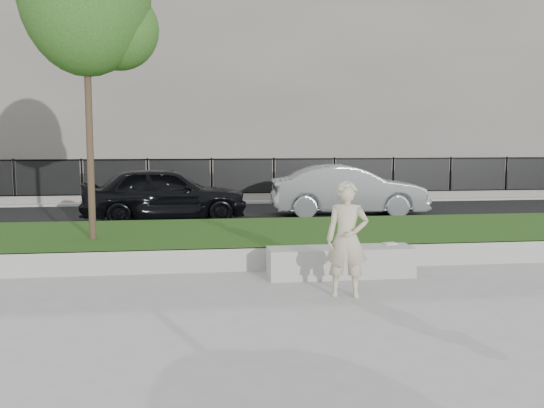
{
  "coord_description": "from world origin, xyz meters",
  "views": [
    {
      "loc": [
        -1.39,
        -9.25,
        2.29
      ],
      "look_at": [
        0.05,
        1.2,
        1.15
      ],
      "focal_mm": 40.0,
      "sensor_mm": 36.0,
      "label": 1
    }
  ],
  "objects": [
    {
      "name": "iron_fence",
      "position": [
        0.0,
        12.0,
        0.54
      ],
      "size": [
        32.0,
        0.3,
        1.5
      ],
      "color": "slate",
      "rests_on": "far_pavement"
    },
    {
      "name": "street",
      "position": [
        0.0,
        8.5,
        0.02
      ],
      "size": [
        34.0,
        7.0,
        0.04
      ],
      "primitive_type": "cube",
      "color": "black",
      "rests_on": "ground"
    },
    {
      "name": "grass_kerb",
      "position": [
        0.0,
        1.04,
        0.2
      ],
      "size": [
        34.0,
        0.08,
        0.4
      ],
      "primitive_type": "cube",
      "color": "gray",
      "rests_on": "ground"
    },
    {
      "name": "car_dark",
      "position": [
        -2.04,
        7.44,
        0.8
      ],
      "size": [
        4.54,
        2.05,
        1.51
      ],
      "primitive_type": "imported",
      "rotation": [
        0.0,
        0.0,
        1.63
      ],
      "color": "black",
      "rests_on": "street"
    },
    {
      "name": "book",
      "position": [
        2.0,
        0.56,
        0.51
      ],
      "size": [
        0.25,
        0.2,
        0.02
      ],
      "primitive_type": "cube",
      "rotation": [
        0.0,
        0.0,
        0.22
      ],
      "color": "beige",
      "rests_on": "stone_bench"
    },
    {
      "name": "car_silver",
      "position": [
        3.23,
        7.91,
        0.78
      ],
      "size": [
        4.58,
        1.85,
        1.48
      ],
      "primitive_type": "imported",
      "rotation": [
        0.0,
        0.0,
        1.51
      ],
      "color": "gray",
      "rests_on": "street"
    },
    {
      "name": "building_facade",
      "position": [
        0.0,
        20.0,
        5.0
      ],
      "size": [
        34.0,
        10.0,
        10.0
      ],
      "primitive_type": "cube",
      "color": "#655F58",
      "rests_on": "ground"
    },
    {
      "name": "stone_bench",
      "position": [
        1.09,
        0.4,
        0.25
      ],
      "size": [
        2.42,
        0.6,
        0.49
      ],
      "primitive_type": "cube",
      "color": "gray",
      "rests_on": "ground"
    },
    {
      "name": "ground",
      "position": [
        0.0,
        0.0,
        0.0
      ],
      "size": [
        90.0,
        90.0,
        0.0
      ],
      "primitive_type": "plane",
      "color": "gray",
      "rests_on": "ground"
    },
    {
      "name": "man",
      "position": [
        0.87,
        -0.84,
        0.84
      ],
      "size": [
        0.69,
        0.54,
        1.68
      ],
      "primitive_type": "imported",
      "rotation": [
        0.0,
        0.0,
        -0.25
      ],
      "color": "#BCB090",
      "rests_on": "ground"
    },
    {
      "name": "grass_bank",
      "position": [
        0.0,
        3.0,
        0.2
      ],
      "size": [
        34.0,
        4.0,
        0.4
      ],
      "primitive_type": "cube",
      "color": "black",
      "rests_on": "ground"
    },
    {
      "name": "far_pavement",
      "position": [
        0.0,
        13.0,
        0.06
      ],
      "size": [
        34.0,
        3.0,
        0.12
      ],
      "primitive_type": "cube",
      "color": "gray",
      "rests_on": "ground"
    }
  ]
}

